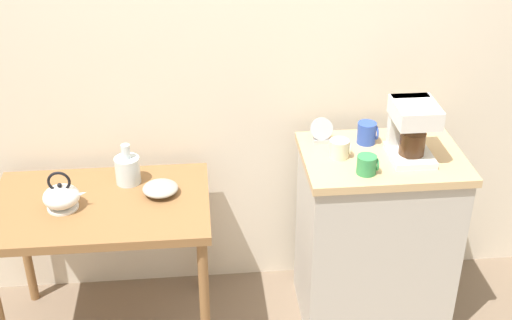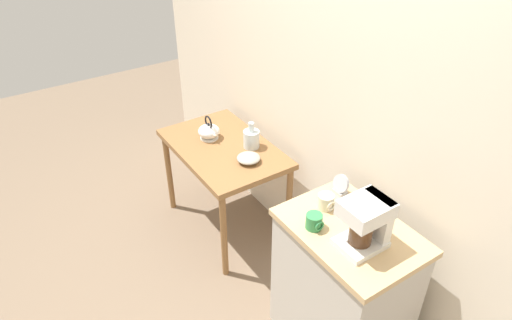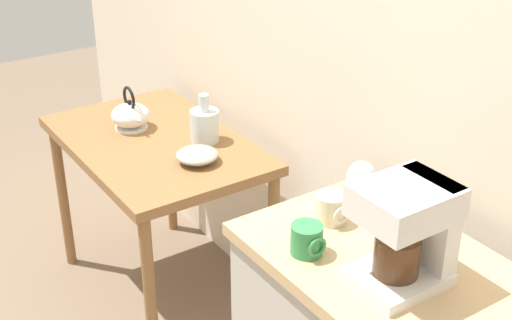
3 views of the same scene
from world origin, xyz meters
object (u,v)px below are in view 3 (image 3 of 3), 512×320
bowl_stoneware (197,155)px  mug_small_cream (331,208)px  coffee_maker (409,229)px  mug_tall_green (307,240)px  glass_carafe_vase (205,124)px  mug_blue (402,217)px  teakettle (131,115)px  table_clock (360,182)px

bowl_stoneware → mug_small_cream: mug_small_cream is taller
coffee_maker → mug_tall_green: 0.27m
bowl_stoneware → glass_carafe_vase: glass_carafe_vase is taller
coffee_maker → mug_blue: 0.23m
bowl_stoneware → mug_blue: (0.93, 0.10, 0.18)m
mug_blue → mug_small_cream: bearing=-141.5°
bowl_stoneware → teakettle: bearing=-170.0°
table_clock → coffee_maker: bearing=-25.5°
mug_blue → bowl_stoneware: bearing=-174.0°
teakettle → coffee_maker: bearing=1.2°
bowl_stoneware → table_clock: 0.76m
mug_tall_green → table_clock: size_ratio=0.78×
table_clock → mug_tall_green: bearing=-64.9°
coffee_maker → mug_small_cream: 0.32m
coffee_maker → table_clock: bearing=154.5°
glass_carafe_vase → coffee_maker: (1.23, -0.16, 0.23)m
mug_small_cream → table_clock: (-0.05, 0.15, 0.01)m
teakettle → mug_blue: 1.36m
mug_small_cream → mug_blue: 0.19m
glass_carafe_vase → coffee_maker: coffee_maker is taller
teakettle → table_clock: 1.17m
bowl_stoneware → mug_tall_green: (0.87, -0.17, 0.17)m
mug_small_cream → glass_carafe_vase: bearing=171.6°
teakettle → coffee_maker: size_ratio=0.73×
mug_blue → table_clock: bearing=171.4°
coffee_maker → table_clock: 0.40m
mug_small_cream → table_clock: size_ratio=0.80×
mug_tall_green → mug_small_cream: bearing=120.0°
bowl_stoneware → mug_small_cream: (0.78, -0.02, 0.17)m
bowl_stoneware → mug_small_cream: bearing=-1.4°
teakettle → mug_tall_green: (1.28, -0.10, 0.14)m
mug_small_cream → mug_blue: size_ratio=0.94×
coffee_maker → mug_tall_green: size_ratio=2.89×
table_clock → glass_carafe_vase: bearing=-179.2°
mug_small_cream → mug_tall_green: bearing=-60.0°
bowl_stoneware → table_clock: size_ratio=1.36×
bowl_stoneware → glass_carafe_vase: size_ratio=0.82×
teakettle → glass_carafe_vase: bearing=35.8°
teakettle → coffee_maker: 1.51m
coffee_maker → mug_blue: (-0.15, 0.14, -0.09)m
glass_carafe_vase → table_clock: size_ratio=1.66×
bowl_stoneware → mug_tall_green: bearing=-11.0°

